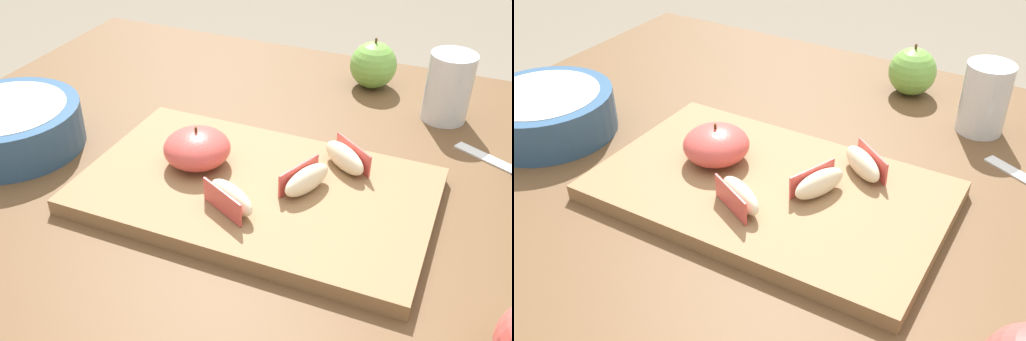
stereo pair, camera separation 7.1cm
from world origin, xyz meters
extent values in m
cube|color=brown|center=(0.00, 0.00, 0.75)|extent=(1.13, 0.81, 0.03)
cube|color=brown|center=(-0.51, 0.35, 0.37)|extent=(0.06, 0.06, 0.74)
cube|color=olive|center=(-0.02, -0.08, 0.78)|extent=(0.43, 0.26, 0.02)
ellipsoid|color=#D14C47|center=(-0.11, -0.06, 0.81)|extent=(0.09, 0.09, 0.05)
cylinder|color=#4C3319|center=(-0.11, -0.06, 0.84)|extent=(0.00, 0.00, 0.01)
ellipsoid|color=beige|center=(-0.03, -0.13, 0.80)|extent=(0.08, 0.05, 0.03)
cube|color=#D14C47|center=(-0.03, -0.14, 0.80)|extent=(0.06, 0.03, 0.03)
ellipsoid|color=beige|center=(0.04, -0.07, 0.80)|extent=(0.05, 0.08, 0.03)
cube|color=#D14C47|center=(0.03, -0.06, 0.80)|extent=(0.03, 0.07, 0.03)
ellipsoid|color=beige|center=(0.07, 0.00, 0.80)|extent=(0.07, 0.06, 0.03)
cube|color=#D14C47|center=(0.08, 0.01, 0.80)|extent=(0.06, 0.04, 0.03)
cube|color=silver|center=(0.24, 0.13, 0.77)|extent=(0.09, 0.06, 0.00)
sphere|color=#70AD47|center=(0.04, 0.29, 0.80)|extent=(0.08, 0.08, 0.08)
cylinder|color=#4C3319|center=(0.04, 0.29, 0.85)|extent=(0.00, 0.00, 0.01)
cylinder|color=#2D517A|center=(-0.38, -0.10, 0.80)|extent=(0.20, 0.20, 0.06)
cylinder|color=white|center=(-0.38, -0.10, 0.80)|extent=(0.16, 0.16, 0.05)
cylinder|color=silver|center=(0.16, 0.22, 0.82)|extent=(0.07, 0.07, 0.10)
camera|label=1|loc=(0.21, -0.62, 1.20)|focal=41.07mm
camera|label=2|loc=(0.28, -0.58, 1.20)|focal=41.07mm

